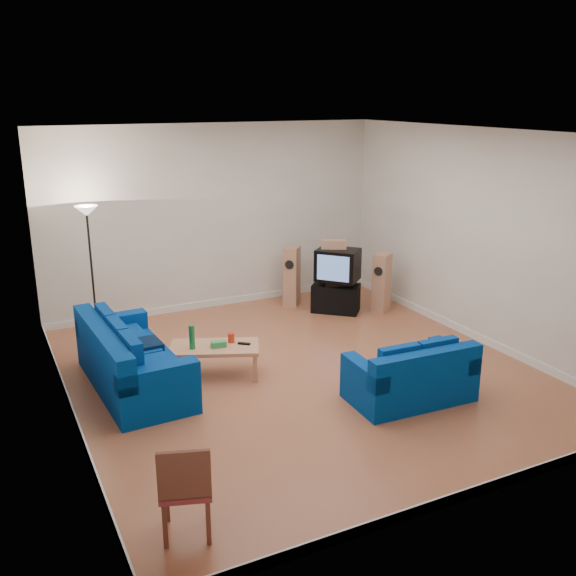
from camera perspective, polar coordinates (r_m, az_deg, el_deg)
name	(u,v)px	position (r m, az deg, el deg)	size (l,w,h in m)	color
room	(302,263)	(8.33, 1.22, 2.20)	(6.01, 6.51, 3.21)	brown
sofa_three_seat	(129,365)	(8.54, -13.94, -6.62)	(1.08, 2.29, 0.87)	navy
sofa_loveseat	(412,379)	(8.12, 10.95, -7.97)	(1.53, 0.90, 0.75)	navy
coffee_table	(215,349)	(8.68, -6.55, -5.45)	(1.31, 1.00, 0.43)	tan
bottle	(192,337)	(8.54, -8.54, -4.33)	(0.08, 0.08, 0.33)	#197233
tissue_box	(219,344)	(8.60, -6.19, -4.98)	(0.19, 0.11, 0.08)	green
red_canister	(231,338)	(8.74, -5.07, -4.41)	(0.09, 0.09, 0.13)	red
remote	(244,344)	(8.66, -3.92, -4.95)	(0.17, 0.05, 0.02)	black
tv_stand	(336,298)	(11.20, 4.27, -0.90)	(0.80, 0.44, 0.49)	black
av_receiver	(338,282)	(11.11, 4.51, 0.54)	(0.45, 0.36, 0.10)	black
television	(338,265)	(10.97, 4.44, 2.08)	(0.84, 0.86, 0.54)	black
centre_speaker	(334,244)	(10.95, 4.09, 3.91)	(0.43, 0.17, 0.15)	tan
speaker_left	(292,276)	(11.45, 0.33, 1.07)	(0.39, 0.40, 1.07)	tan
speaker_right	(382,283)	(11.23, 8.32, 0.47)	(0.38, 0.36, 1.03)	tan
floor_lamp	(88,229)	(10.15, -17.35, 5.00)	(0.35, 0.35, 2.06)	black
dining_chair	(185,486)	(5.68, -9.11, -16.97)	(0.55, 0.55, 0.91)	brown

